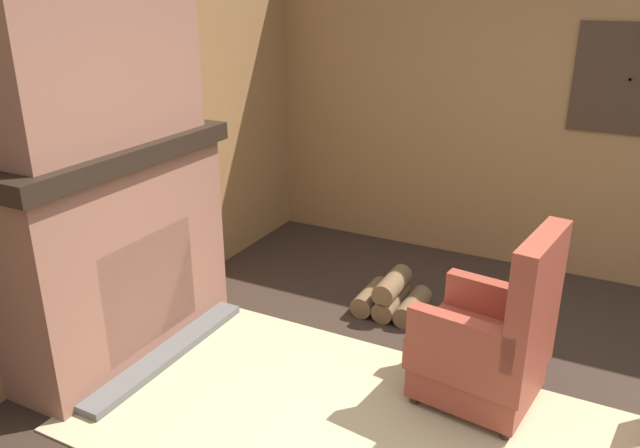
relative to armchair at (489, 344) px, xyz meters
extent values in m
cube|color=olive|center=(-2.43, -0.47, 0.91)|extent=(0.06, 5.49, 2.57)
cube|color=olive|center=(0.05, 2.01, 0.91)|extent=(5.49, 0.06, 2.57)
cube|color=#382619|center=(0.41, 1.96, 1.18)|extent=(0.76, 0.02, 0.77)
cube|color=silver|center=(0.41, 1.97, 1.18)|extent=(0.72, 0.01, 0.73)
cube|color=#382619|center=(0.41, 1.96, 1.18)|extent=(0.02, 0.02, 0.73)
cube|color=#382619|center=(0.41, 1.96, 1.18)|extent=(0.72, 0.02, 0.02)
cube|color=brown|center=(-2.17, -0.47, 0.24)|extent=(0.46, 1.49, 1.23)
cube|color=black|center=(-1.98, -0.47, 0.09)|extent=(0.08, 0.77, 0.69)
cube|color=#565451|center=(-1.86, -0.47, -0.35)|extent=(0.16, 1.34, 0.06)
cube|color=black|center=(-2.17, -0.47, 0.91)|extent=(0.56, 1.59, 0.11)
cube|color=brown|center=(-2.17, -0.47, 1.57)|extent=(0.40, 1.31, 1.21)
cube|color=tan|center=(-0.36, -0.54, -0.37)|extent=(3.33, 1.58, 0.01)
cube|color=brown|center=(-0.05, 0.01, -0.20)|extent=(0.67, 0.63, 0.24)
cube|color=brown|center=(-0.05, 0.01, -0.05)|extent=(0.71, 0.66, 0.18)
cube|color=brown|center=(0.21, -0.03, 0.36)|extent=(0.19, 0.60, 0.64)
cube|color=brown|center=(-0.10, -0.24, 0.14)|extent=(0.58, 0.16, 0.20)
cube|color=brown|center=(-0.04, 0.25, 0.14)|extent=(0.58, 0.16, 0.20)
cylinder|color=#332319|center=(-0.34, -0.19, -0.35)|extent=(0.06, 0.06, 0.06)
cylinder|color=#332319|center=(-0.27, 0.27, -0.35)|extent=(0.06, 0.06, 0.06)
cylinder|color=#332319|center=(0.17, -0.26, -0.35)|extent=(0.06, 0.06, 0.06)
cylinder|color=#332319|center=(0.23, 0.21, -0.35)|extent=(0.06, 0.06, 0.06)
cylinder|color=brown|center=(-0.99, 0.73, -0.30)|extent=(0.16, 0.40, 0.16)
cylinder|color=brown|center=(-0.83, 0.73, -0.30)|extent=(0.16, 0.40, 0.16)
cylinder|color=brown|center=(-0.67, 0.73, -0.30)|extent=(0.16, 0.40, 0.16)
cylinder|color=brown|center=(-0.83, 0.73, -0.16)|extent=(0.16, 0.40, 0.16)
ellipsoid|color=#B24C42|center=(-2.21, -1.00, 1.01)|extent=(0.12, 0.12, 0.09)
cylinder|color=white|center=(-2.21, -1.00, 1.14)|extent=(0.07, 0.07, 0.17)
cube|color=black|center=(-2.21, -0.25, 1.04)|extent=(0.14, 0.26, 0.15)
cube|color=silver|center=(-2.14, -0.25, 1.05)|extent=(0.01, 0.04, 0.02)
camera|label=1|loc=(0.52, -3.00, 1.82)|focal=35.00mm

